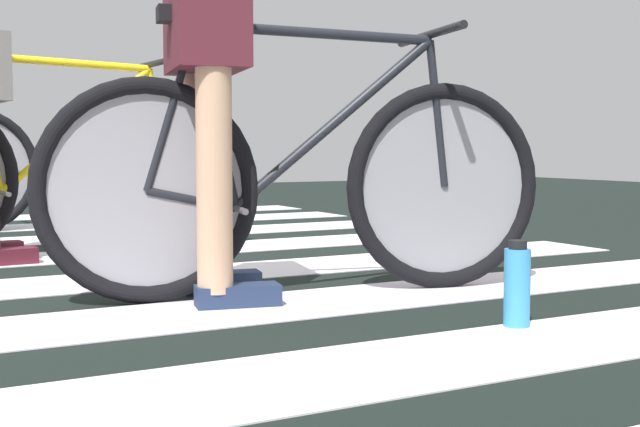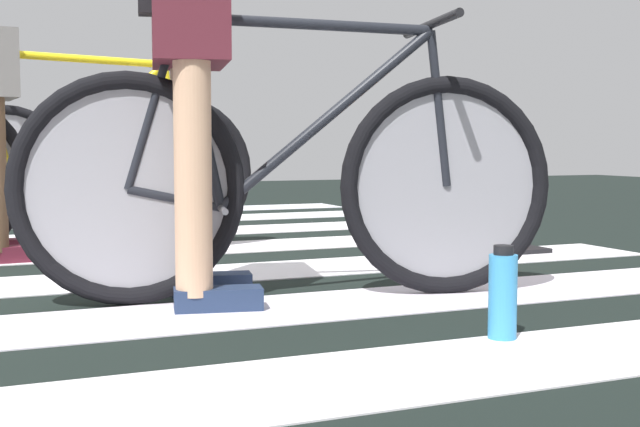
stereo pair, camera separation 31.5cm
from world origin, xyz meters
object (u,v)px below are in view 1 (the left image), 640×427
cyclist_1_of_3 (208,96)px  bicycle_2_of_3 (53,171)px  water_bottle (517,286)px  bicycle_1_of_3 (302,180)px  traffic_cone (466,207)px

cyclist_1_of_3 → bicycle_2_of_3: cyclist_1_of_3 is taller
cyclist_1_of_3 → water_bottle: size_ratio=4.20×
cyclist_1_of_3 → water_bottle: 1.13m
bicycle_2_of_3 → bicycle_1_of_3: bearing=-72.1°
cyclist_1_of_3 → water_bottle: (0.59, -0.79, -0.54)m
bicycle_1_of_3 → bicycle_2_of_3: (-0.53, 1.39, 0.00)m
bicycle_1_of_3 → traffic_cone: size_ratio=3.92×
bicycle_2_of_3 → water_bottle: size_ratio=7.18×
water_bottle → traffic_cone: (1.00, 1.50, 0.09)m
bicycle_2_of_3 → water_bottle: bearing=-71.9°
cyclist_1_of_3 → water_bottle: bearing=-41.4°
bicycle_1_of_3 → cyclist_1_of_3: cyclist_1_of_3 is taller
bicycle_2_of_3 → traffic_cone: bearing=-21.7°
bicycle_1_of_3 → cyclist_1_of_3: 0.41m
bicycle_1_of_3 → cyclist_1_of_3: size_ratio=1.69×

